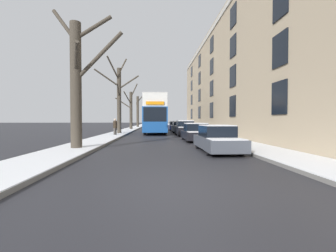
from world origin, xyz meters
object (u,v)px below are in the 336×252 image
(bare_tree_left_0, at_px, (77,80))
(parked_car_1, at_px, (196,133))
(parked_car_2, at_px, (185,129))
(bare_tree_left_2, at_px, (131,109))
(bare_tree_left_1, at_px, (119,97))
(pedestrian_left_sidewalk, at_px, (115,127))
(parked_car_3, at_px, (179,127))
(double_decker_bus, at_px, (155,113))
(parked_car_0, at_px, (217,139))
(bare_tree_left_3, at_px, (138,111))
(parked_car_4, at_px, (175,126))

(bare_tree_left_0, relative_size, parked_car_1, 1.85)
(bare_tree_left_0, relative_size, parked_car_2, 1.81)
(bare_tree_left_2, height_order, parked_car_1, bare_tree_left_2)
(bare_tree_left_1, bearing_deg, pedestrian_left_sidewalk, -88.10)
(bare_tree_left_0, bearing_deg, parked_car_3, 67.84)
(double_decker_bus, distance_m, parked_car_0, 16.94)
(bare_tree_left_2, relative_size, parked_car_0, 1.85)
(double_decker_bus, xyz_separation_m, parked_car_1, (3.12, -10.61, -1.86))
(bare_tree_left_1, relative_size, parked_car_0, 2.08)
(bare_tree_left_0, bearing_deg, parked_car_2, 58.21)
(bare_tree_left_0, bearing_deg, parked_car_1, 36.47)
(pedestrian_left_sidewalk, bearing_deg, bare_tree_left_2, 39.04)
(bare_tree_left_1, height_order, double_decker_bus, bare_tree_left_1)
(double_decker_bus, bearing_deg, pedestrian_left_sidewalk, -126.22)
(bare_tree_left_3, distance_m, double_decker_bus, 22.88)
(bare_tree_left_0, height_order, pedestrian_left_sidewalk, bare_tree_left_0)
(bare_tree_left_3, relative_size, parked_car_3, 1.89)
(bare_tree_left_0, xyz_separation_m, bare_tree_left_2, (-0.10, 25.77, -0.17))
(parked_car_0, height_order, pedestrian_left_sidewalk, pedestrian_left_sidewalk)
(bare_tree_left_3, relative_size, pedestrian_left_sidewalk, 4.32)
(double_decker_bus, relative_size, pedestrian_left_sidewalk, 6.17)
(parked_car_1, bearing_deg, parked_car_3, 90.00)
(double_decker_bus, bearing_deg, bare_tree_left_3, 99.65)
(bare_tree_left_1, bearing_deg, parked_car_0, -63.24)
(bare_tree_left_0, relative_size, pedestrian_left_sidewalk, 4.35)
(parked_car_3, relative_size, parked_car_4, 0.97)
(parked_car_0, distance_m, pedestrian_left_sidewalk, 13.23)
(parked_car_0, bearing_deg, parked_car_3, 90.00)
(bare_tree_left_2, bearing_deg, parked_car_4, -17.27)
(parked_car_1, distance_m, parked_car_3, 12.15)
(parked_car_4, bearing_deg, pedestrian_left_sidewalk, -118.36)
(double_decker_bus, height_order, parked_car_3, double_decker_bus)
(bare_tree_left_1, xyz_separation_m, bare_tree_left_2, (-0.05, 12.32, -0.70))
(bare_tree_left_1, distance_m, parked_car_3, 8.86)
(bare_tree_left_2, height_order, bare_tree_left_3, bare_tree_left_2)
(parked_car_1, height_order, parked_car_3, parked_car_3)
(parked_car_4, bearing_deg, bare_tree_left_1, -125.26)
(parked_car_4, bearing_deg, double_decker_bus, -112.09)
(double_decker_bus, relative_size, parked_car_1, 2.63)
(bare_tree_left_2, height_order, parked_car_4, bare_tree_left_2)
(bare_tree_left_0, distance_m, bare_tree_left_1, 13.46)
(parked_car_2, relative_size, parked_car_4, 1.02)
(parked_car_2, xyz_separation_m, parked_car_3, (-0.00, 5.96, -0.04))
(bare_tree_left_0, relative_size, bare_tree_left_1, 0.88)
(parked_car_1, bearing_deg, parked_car_4, 90.00)
(bare_tree_left_3, relative_size, parked_car_0, 1.82)
(parked_car_2, bearing_deg, parked_car_3, 90.00)
(double_decker_bus, bearing_deg, parked_car_1, -73.61)
(bare_tree_left_2, relative_size, double_decker_bus, 0.71)
(bare_tree_left_3, height_order, parked_car_1, bare_tree_left_3)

